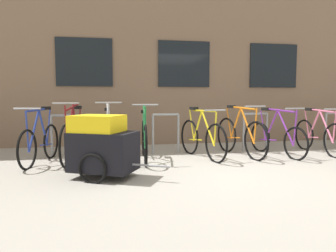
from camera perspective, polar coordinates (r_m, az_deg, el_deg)
name	(u,v)px	position (r m, az deg, el deg)	size (l,w,h in m)	color
ground_plane	(230,173)	(5.01, 11.21, -8.31)	(42.00, 42.00, 0.00)	#9E998E
storefront_building	(166,26)	(10.75, -0.37, 17.59)	(28.00, 5.24, 6.97)	#7A604C
bike_rack	(212,128)	(6.81, 7.91, -0.42)	(6.59, 0.05, 0.84)	gray
bicycle_yellow	(202,138)	(6.13, 6.11, -2.12)	(0.55, 1.70, 1.00)	black
bicycle_pink	(318,135)	(7.31, 25.54, -1.52)	(0.44, 1.74, 0.97)	black
bicycle_maroon	(74,139)	(6.02, -16.63, -2.29)	(0.44, 1.77, 1.10)	black
bicycle_green	(144,139)	(5.88, -4.30, -2.37)	(0.44, 1.79, 1.07)	black
bicycle_purple	(276,137)	(6.74, 19.03, -1.93)	(0.48, 1.69, 0.99)	black
bicycle_orange	(240,136)	(6.49, 12.90, -1.70)	(0.47, 1.79, 1.03)	black
bicycle_silver	(108,138)	(5.96, -10.77, -2.22)	(0.44, 1.85, 1.11)	black
bicycle_blue	(40,142)	(6.04, -22.13, -2.71)	(0.49, 1.63, 1.02)	black
bike_trailer	(102,145)	(4.66, -11.78, -3.46)	(1.44, 0.94, 0.93)	black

